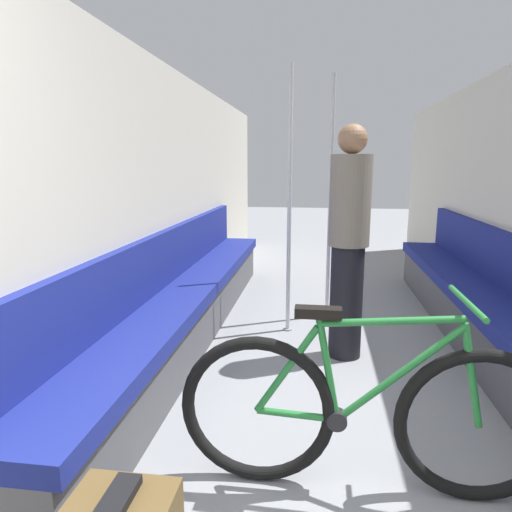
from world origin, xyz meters
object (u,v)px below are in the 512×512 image
at_px(bicycle, 364,414).
at_px(grab_pole_far, 330,203).
at_px(bench_seat_row_left, 187,303).
at_px(bench_seat_row_right, 489,316).
at_px(grab_pole_near, 289,207).
at_px(passenger_standing, 349,241).

height_order(bicycle, grab_pole_far, grab_pole_far).
bearing_deg(bench_seat_row_left, bench_seat_row_right, 0.00).
xyz_separation_m(bench_seat_row_left, bench_seat_row_right, (2.40, 0.00, 0.00)).
xyz_separation_m(bench_seat_row_right, grab_pole_near, (-1.57, 0.31, 0.78)).
xyz_separation_m(bench_seat_row_right, grab_pole_far, (-1.22, 0.75, 0.78)).
bearing_deg(bench_seat_row_right, grab_pole_near, 168.84).
relative_size(grab_pole_far, passenger_standing, 1.30).
bearing_deg(grab_pole_far, bench_seat_row_left, -147.56).
xyz_separation_m(bench_seat_row_right, bicycle, (-1.10, -1.68, 0.06)).
bearing_deg(bicycle, grab_pole_far, 79.68).
bearing_deg(passenger_standing, bench_seat_row_left, 133.74).
height_order(bench_seat_row_left, bicycle, bench_seat_row_left).
xyz_separation_m(bench_seat_row_left, passenger_standing, (1.30, -0.18, 0.59)).
xyz_separation_m(bench_seat_row_right, passenger_standing, (-1.10, -0.18, 0.59)).
distance_m(bicycle, passenger_standing, 1.59).
height_order(bench_seat_row_left, grab_pole_far, grab_pole_far).
xyz_separation_m(grab_pole_near, grab_pole_far, (0.35, 0.44, 0.00)).
bearing_deg(passenger_standing, bicycle, -128.38).
relative_size(bench_seat_row_right, bicycle, 2.80).
height_order(bicycle, passenger_standing, passenger_standing).
distance_m(bench_seat_row_right, passenger_standing, 1.26).
height_order(bench_seat_row_right, passenger_standing, passenger_standing).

